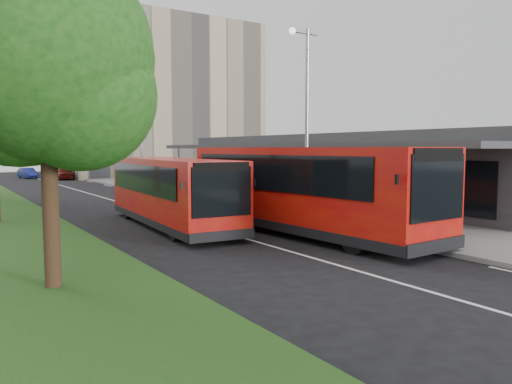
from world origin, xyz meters
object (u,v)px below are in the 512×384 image
at_px(lamp_post_near, 305,112).
at_px(litter_bin, 241,194).
at_px(car_far, 28,173).
at_px(car_near, 64,173).
at_px(bollard, 170,183).
at_px(tree_near, 45,71).
at_px(bus_main, 304,190).
at_px(lamp_post_far, 140,128).
at_px(bus_second, 171,192).

height_order(lamp_post_near, litter_bin, lamp_post_near).
distance_m(lamp_post_near, car_far, 41.68).
distance_m(lamp_post_near, car_near, 37.37).
xyz_separation_m(lamp_post_near, bollard, (1.23, 17.27, -4.04)).
distance_m(tree_near, bus_main, 10.30).
bearing_deg(lamp_post_far, car_far, 102.94).
bearing_deg(car_far, car_near, -65.20).
height_order(litter_bin, bollard, bollard).
height_order(lamp_post_far, bollard, lamp_post_far).
relative_size(bus_main, car_near, 2.87).
bearing_deg(litter_bin, lamp_post_near, -98.09).
height_order(lamp_post_near, bus_main, lamp_post_near).
height_order(litter_bin, car_far, litter_bin).
bearing_deg(bollard, lamp_post_near, -94.06).
height_order(bus_main, bus_second, bus_main).
bearing_deg(car_near, bus_main, -83.80).
bearing_deg(lamp_post_near, bollard, 85.94).
bearing_deg(bollard, litter_bin, -91.40).
distance_m(bollard, car_far, 24.67).
bearing_deg(bus_second, car_near, 88.74).
bearing_deg(lamp_post_near, lamp_post_far, 90.00).
distance_m(bus_main, car_near, 39.24).
distance_m(bus_main, bus_second, 5.49).
relative_size(bus_second, bollard, 9.42).
height_order(tree_near, car_far, tree_near).
xyz_separation_m(litter_bin, car_near, (-2.99, 30.27, 0.04)).
bearing_deg(bus_second, lamp_post_near, -18.37).
xyz_separation_m(bus_second, bollard, (6.42, 15.15, -0.74)).
relative_size(bus_main, bollard, 10.93).
xyz_separation_m(lamp_post_near, bus_main, (-1.75, -2.14, -3.07)).
relative_size(bollard, car_near, 0.26).
relative_size(litter_bin, car_far, 0.29).
xyz_separation_m(lamp_post_near, bus_second, (-5.19, 2.13, -3.30)).
bearing_deg(lamp_post_near, tree_near, -156.03).
height_order(tree_near, car_near, tree_near).
relative_size(bus_second, car_near, 2.47).
xyz_separation_m(lamp_post_far, bus_second, (-5.19, -17.87, -3.30)).
bearing_deg(lamp_post_far, bollard, -65.79).
bearing_deg(tree_near, bus_main, 16.68).
bearing_deg(lamp_post_far, litter_bin, -85.79).
bearing_deg(car_near, lamp_post_far, -77.45).
height_order(lamp_post_far, bus_main, lamp_post_far).
bearing_deg(bus_second, tree_near, -126.08).
height_order(bus_second, bollard, bus_second).
bearing_deg(bus_main, car_near, 87.32).
distance_m(litter_bin, bollard, 10.45).
xyz_separation_m(tree_near, bus_second, (5.94, 7.08, -3.44)).
xyz_separation_m(bus_second, car_near, (3.17, 34.97, -0.73)).
relative_size(bus_main, car_far, 3.38).
xyz_separation_m(bus_main, bus_second, (-3.44, 4.27, -0.23)).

